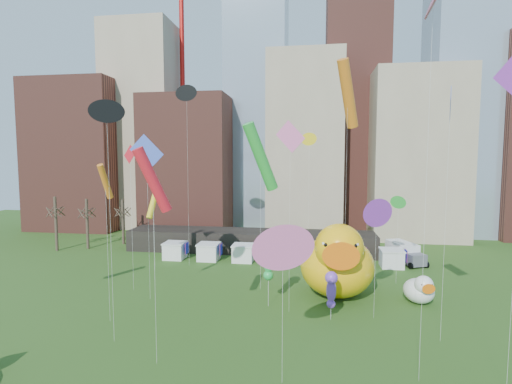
% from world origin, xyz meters
% --- Properties ---
extents(skyline, '(101.00, 23.00, 68.00)m').
position_xyz_m(skyline, '(2.25, 61.06, 21.44)').
color(skyline, brown).
rests_on(skyline, ground).
extents(crane_left, '(23.00, 1.00, 76.00)m').
position_xyz_m(crane_left, '(-21.11, 64.00, 46.90)').
color(crane_left, red).
rests_on(crane_left, ground).
extents(pavilion, '(38.00, 6.00, 3.20)m').
position_xyz_m(pavilion, '(-4.00, 42.00, 1.60)').
color(pavilion, black).
rests_on(pavilion, ground).
extents(vendor_tents, '(33.24, 2.80, 2.40)m').
position_xyz_m(vendor_tents, '(1.02, 36.00, 1.11)').
color(vendor_tents, white).
rests_on(vendor_tents, ground).
extents(bare_trees, '(8.44, 6.44, 8.50)m').
position_xyz_m(bare_trees, '(-30.17, 40.54, 4.01)').
color(bare_trees, '#382B21').
rests_on(bare_trees, ground).
extents(big_duck, '(7.69, 10.44, 8.09)m').
position_xyz_m(big_duck, '(8.10, 23.66, 3.72)').
color(big_duck, '#FFB90D').
rests_on(big_duck, ground).
extents(small_duck, '(3.42, 4.21, 3.06)m').
position_xyz_m(small_duck, '(16.14, 23.03, 1.40)').
color(small_duck, white).
rests_on(small_duck, ground).
extents(seahorse_green, '(1.78, 2.01, 6.79)m').
position_xyz_m(seahorse_green, '(1.32, 20.08, 5.07)').
color(seahorse_green, silver).
rests_on(seahorse_green, ground).
extents(seahorse_purple, '(1.23, 1.50, 4.44)m').
position_xyz_m(seahorse_purple, '(7.21, 17.78, 3.04)').
color(seahorse_purple, silver).
rests_on(seahorse_purple, ground).
extents(box_truck, '(4.51, 6.78, 2.71)m').
position_xyz_m(box_truck, '(18.24, 38.72, 1.39)').
color(box_truck, white).
rests_on(box_truck, ground).
extents(kite_0, '(2.46, 2.42, 15.21)m').
position_xyz_m(kite_0, '(-5.29, 8.55, 12.93)').
color(kite_0, silver).
rests_on(kite_0, ground).
extents(kite_1, '(2.68, 1.76, 10.35)m').
position_xyz_m(kite_1, '(3.63, 7.43, 8.90)').
color(kite_1, silver).
rests_on(kite_1, ground).
extents(kite_2, '(2.13, 0.69, 23.95)m').
position_xyz_m(kite_2, '(-10.93, 33.08, 22.84)').
color(kite_2, silver).
rests_on(kite_2, ground).
extents(kite_3, '(1.06, 1.24, 10.18)m').
position_xyz_m(kite_3, '(15.15, 29.02, 9.43)').
color(kite_3, silver).
rests_on(kite_3, ground).
extents(kite_4, '(1.30, 1.01, 17.35)m').
position_xyz_m(kite_4, '(5.03, 28.66, 16.52)').
color(kite_4, silver).
rests_on(kite_4, ground).
extents(kite_5, '(0.85, 2.57, 19.79)m').
position_xyz_m(kite_5, '(15.61, 14.97, 18.05)').
color(kite_5, silver).
rests_on(kite_5, ground).
extents(kite_6, '(2.91, 4.12, 24.40)m').
position_xyz_m(kite_6, '(8.92, 24.87, 20.96)').
color(kite_6, silver).
rests_on(kite_6, ground).
extents(kite_9, '(2.73, 1.21, 17.87)m').
position_xyz_m(kite_9, '(3.39, 19.11, 16.13)').
color(kite_9, silver).
rests_on(kite_9, ground).
extents(kite_10, '(1.58, 1.15, 18.80)m').
position_xyz_m(kite_10, '(-9.95, 11.22, 17.87)').
color(kite_10, silver).
rests_on(kite_10, ground).
extents(kite_11, '(4.15, 3.90, 18.33)m').
position_xyz_m(kite_11, '(-0.11, 25.03, 14.57)').
color(kite_11, silver).
rests_on(kite_11, ground).
extents(kite_12, '(1.37, 2.62, 11.15)m').
position_xyz_m(kite_12, '(-14.32, 29.59, 9.01)').
color(kite_12, silver).
rests_on(kite_12, ground).
extents(kite_13, '(3.55, 0.04, 16.81)m').
position_xyz_m(kite_13, '(-10.90, 20.27, 14.89)').
color(kite_13, silver).
rests_on(kite_13, ground).
extents(kite_14, '(0.67, 1.87, 13.98)m').
position_xyz_m(kite_14, '(-12.23, 14.71, 12.40)').
color(kite_14, silver).
rests_on(kite_14, ground).
extents(kite_15, '(2.12, 1.88, 10.89)m').
position_xyz_m(kite_15, '(11.08, 18.74, 9.62)').
color(kite_15, silver).
rests_on(kite_15, ground).
extents(kite_16, '(1.81, 1.01, 15.88)m').
position_xyz_m(kite_16, '(-13.90, 22.73, 14.43)').
color(kite_16, silver).
rests_on(kite_16, ground).
extents(kite_17, '(0.75, 3.21, 24.22)m').
position_xyz_m(kite_17, '(12.42, 8.98, 23.54)').
color(kite_17, silver).
rests_on(kite_17, ground).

